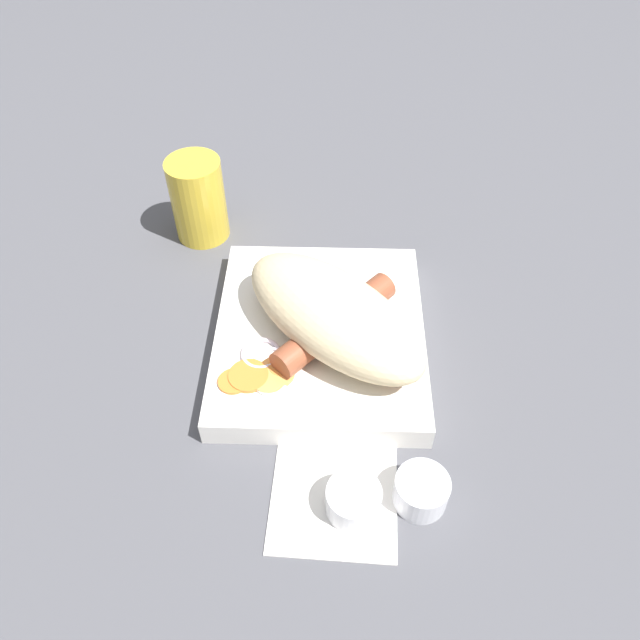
{
  "coord_description": "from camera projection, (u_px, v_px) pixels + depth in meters",
  "views": [
    {
      "loc": [
        0.39,
        0.01,
        0.47
      ],
      "look_at": [
        0.0,
        0.0,
        0.04
      ],
      "focal_mm": 35.0,
      "sensor_mm": 36.0,
      "label": 1
    }
  ],
  "objects": [
    {
      "name": "drink_glass",
      "position": [
        198.0,
        199.0,
        0.69
      ],
      "size": [
        0.06,
        0.06,
        0.1
      ],
      "color": "gold",
      "rests_on": "ground_plane"
    },
    {
      "name": "food_tray",
      "position": [
        320.0,
        336.0,
        0.6
      ],
      "size": [
        0.23,
        0.2,
        0.03
      ],
      "color": "silver",
      "rests_on": "ground_plane"
    },
    {
      "name": "napkin",
      "position": [
        334.0,
        498.0,
        0.5
      ],
      "size": [
        0.11,
        0.11,
        0.0
      ],
      "color": "white",
      "rests_on": "ground_plane"
    },
    {
      "name": "condiment_cup_far",
      "position": [
        421.0,
        492.0,
        0.49
      ],
      "size": [
        0.04,
        0.04,
        0.03
      ],
      "color": "white",
      "rests_on": "ground_plane"
    },
    {
      "name": "sausage",
      "position": [
        335.0,
        323.0,
        0.58
      ],
      "size": [
        0.12,
        0.13,
        0.03
      ],
      "color": "brown",
      "rests_on": "food_tray"
    },
    {
      "name": "condiment_cup_near",
      "position": [
        353.0,
        502.0,
        0.49
      ],
      "size": [
        0.04,
        0.04,
        0.03
      ],
      "color": "white",
      "rests_on": "ground_plane"
    },
    {
      "name": "bread_roll",
      "position": [
        334.0,
        315.0,
        0.56
      ],
      "size": [
        0.2,
        0.21,
        0.06
      ],
      "color": "beige",
      "rests_on": "food_tray"
    },
    {
      "name": "pickled_veggies",
      "position": [
        264.0,
        370.0,
        0.56
      ],
      "size": [
        0.07,
        0.08,
        0.0
      ],
      "color": "orange",
      "rests_on": "food_tray"
    },
    {
      "name": "ground_plane",
      "position": [
        320.0,
        345.0,
        0.61
      ],
      "size": [
        3.0,
        3.0,
        0.0
      ],
      "primitive_type": "plane",
      "color": "#4C4C51"
    }
  ]
}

